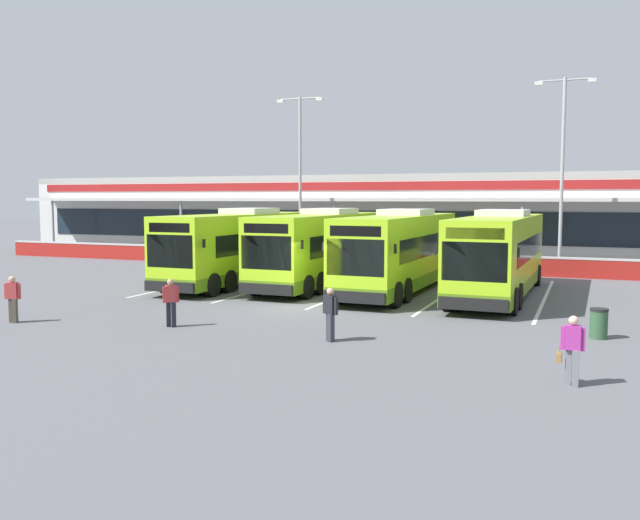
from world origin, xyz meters
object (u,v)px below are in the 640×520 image
coach_bus_leftmost (241,248)px  pedestrian_with_handbag (572,349)px  pedestrian_near_bin (171,301)px  pedestrian_in_dark_coat (13,297)px  pedestrian_child (330,312)px  lamp_post_west (300,168)px  coach_bus_left_centre (323,249)px  coach_bus_right_centre (499,256)px  lamp_post_centre (562,163)px  litter_bin (599,323)px  coach_bus_centre (400,253)px

coach_bus_leftmost → pedestrian_with_handbag: size_ratio=7.53×
coach_bus_leftmost → pedestrian_near_bin: size_ratio=7.53×
coach_bus_leftmost → pedestrian_in_dark_coat: (-2.12, -12.53, -0.91)m
coach_bus_leftmost → pedestrian_with_handbag: (15.98, -13.78, -0.93)m
coach_bus_leftmost → pedestrian_in_dark_coat: bearing=-99.6°
pedestrian_child → lamp_post_west: (-10.92, 23.00, 5.42)m
coach_bus_left_centre → coach_bus_right_centre: same height
pedestrian_with_handbag → lamp_post_centre: (-1.21, 24.42, 5.43)m
pedestrian_in_dark_coat → litter_bin: bearing=13.8°
pedestrian_child → pedestrian_near_bin: size_ratio=1.00×
pedestrian_in_dark_coat → lamp_post_west: bearing=89.2°
coach_bus_left_centre → lamp_post_west: 13.10m
coach_bus_centre → lamp_post_centre: bearing=58.4°
coach_bus_right_centre → lamp_post_centre: size_ratio=1.11×
pedestrian_child → lamp_post_west: lamp_post_west is taller
coach_bus_left_centre → pedestrian_in_dark_coat: bearing=-114.9°
coach_bus_right_centre → litter_bin: size_ratio=13.12×
pedestrian_with_handbag → pedestrian_near_bin: 12.85m
pedestrian_with_handbag → coach_bus_leftmost: bearing=139.2°
pedestrian_near_bin → lamp_post_west: (-5.18, 22.84, 5.42)m
litter_bin → pedestrian_in_dark_coat: bearing=-166.2°
coach_bus_right_centre → pedestrian_child: size_ratio=7.53×
coach_bus_left_centre → pedestrian_child: 13.22m
pedestrian_with_handbag → pedestrian_child: (-6.84, 2.44, 0.02)m
coach_bus_left_centre → pedestrian_with_handbag: (11.88, -14.63, -0.93)m
coach_bus_right_centre → lamp_post_west: bearing=141.1°
coach_bus_leftmost → lamp_post_west: 12.63m
coach_bus_leftmost → coach_bus_right_centre: same height
coach_bus_left_centre → coach_bus_centre: bearing=-11.2°
coach_bus_right_centre → lamp_post_west: 19.12m
pedestrian_in_dark_coat → lamp_post_west: size_ratio=0.15×
coach_bus_leftmost → pedestrian_child: coach_bus_leftmost is taller
coach_bus_leftmost → coach_bus_left_centre: (4.10, 0.85, 0.00)m
pedestrian_with_handbag → pedestrian_child: bearing=160.3°
coach_bus_leftmost → coach_bus_right_centre: (12.68, -0.01, 0.00)m
pedestrian_child → coach_bus_centre: bearing=94.6°
coach_bus_centre → litter_bin: coach_bus_centre is taller
coach_bus_left_centre → lamp_post_west: bearing=118.5°
coach_bus_right_centre → pedestrian_near_bin: coach_bus_right_centre is taller
pedestrian_with_handbag → lamp_post_west: lamp_post_west is taller
lamp_post_west → pedestrian_child: bearing=-64.6°
coach_bus_left_centre → pedestrian_with_handbag: bearing=-50.9°
coach_bus_left_centre → coach_bus_centre: size_ratio=1.00×
pedestrian_child → pedestrian_near_bin: bearing=178.5°
pedestrian_near_bin → coach_bus_centre: bearing=66.7°
lamp_post_west → coach_bus_leftmost: bearing=-81.3°
lamp_post_west → lamp_post_centre: bearing=-3.5°
coach_bus_centre → coach_bus_left_centre: bearing=168.8°
coach_bus_centre → litter_bin: size_ratio=13.12×
lamp_post_west → lamp_post_centre: same height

